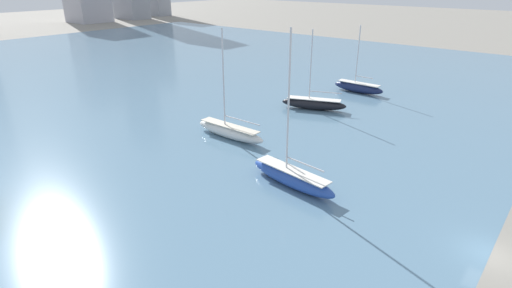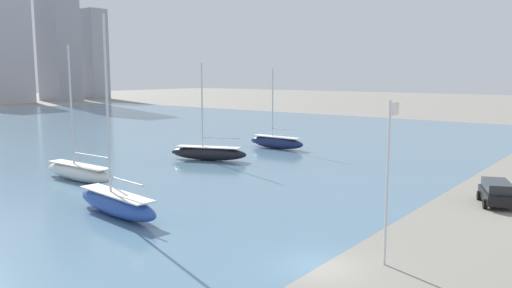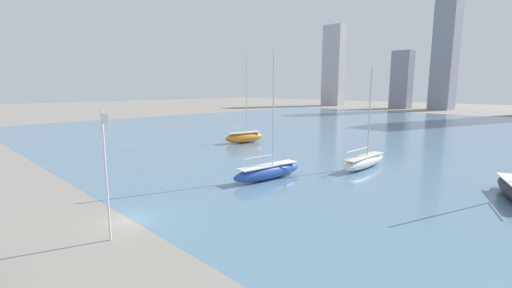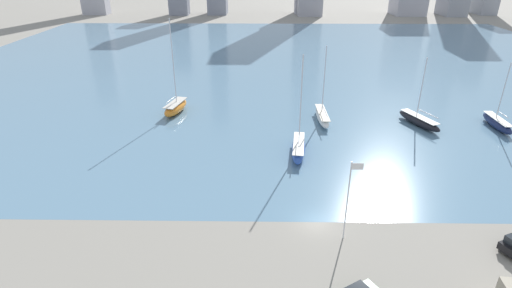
{
  "view_description": "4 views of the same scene",
  "coord_description": "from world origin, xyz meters",
  "px_view_note": "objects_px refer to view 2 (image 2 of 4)",
  "views": [
    {
      "loc": [
        -28.62,
        -1.84,
        18.45
      ],
      "look_at": [
        -2.96,
        19.36,
        4.42
      ],
      "focal_mm": 28.0,
      "sensor_mm": 36.0,
      "label": 1
    },
    {
      "loc": [
        -22.5,
        -13.16,
        10.35
      ],
      "look_at": [
        5.99,
        8.99,
        5.28
      ],
      "focal_mm": 35.0,
      "sensor_mm": 36.0,
      "label": 2
    },
    {
      "loc": [
        25.43,
        -11.48,
        10.47
      ],
      "look_at": [
        -2.79,
        17.01,
        3.88
      ],
      "focal_mm": 24.0,
      "sensor_mm": 36.0,
      "label": 3
    },
    {
      "loc": [
        -6.14,
        -36.16,
        26.75
      ],
      "look_at": [
        -6.88,
        13.23,
        3.23
      ],
      "focal_mm": 28.0,
      "sensor_mm": 36.0,
      "label": 4
    }
  ],
  "objects_px": {
    "sailboat_navy": "(276,142)",
    "sailboat_black": "(208,153)",
    "parked_suv_black": "(497,192)",
    "flag_pole": "(388,175)",
    "sailboat_blue": "(116,203)",
    "sailboat_white": "(79,172)"
  },
  "relations": [
    {
      "from": "sailboat_navy",
      "to": "sailboat_black",
      "type": "bearing_deg",
      "value": 176.72
    },
    {
      "from": "sailboat_navy",
      "to": "parked_suv_black",
      "type": "height_order",
      "value": "sailboat_navy"
    },
    {
      "from": "flag_pole",
      "to": "sailboat_blue",
      "type": "relative_size",
      "value": 0.62
    },
    {
      "from": "flag_pole",
      "to": "parked_suv_black",
      "type": "bearing_deg",
      "value": -6.17
    },
    {
      "from": "flag_pole",
      "to": "sailboat_black",
      "type": "xyz_separation_m",
      "value": [
        18.45,
        30.62,
        -4.04
      ]
    },
    {
      "from": "flag_pole",
      "to": "sailboat_blue",
      "type": "distance_m",
      "value": 20.19
    },
    {
      "from": "flag_pole",
      "to": "sailboat_white",
      "type": "bearing_deg",
      "value": 86.33
    },
    {
      "from": "parked_suv_black",
      "to": "flag_pole",
      "type": "bearing_deg",
      "value": -118.82
    },
    {
      "from": "sailboat_blue",
      "to": "sailboat_white",
      "type": "bearing_deg",
      "value": 74.18
    },
    {
      "from": "sailboat_blue",
      "to": "sailboat_white",
      "type": "xyz_separation_m",
      "value": [
        5.24,
        12.94,
        -0.05
      ]
    },
    {
      "from": "sailboat_white",
      "to": "sailboat_black",
      "type": "bearing_deg",
      "value": -7.09
    },
    {
      "from": "sailboat_navy",
      "to": "parked_suv_black",
      "type": "bearing_deg",
      "value": -113.44
    },
    {
      "from": "flag_pole",
      "to": "sailboat_black",
      "type": "distance_m",
      "value": 35.97
    },
    {
      "from": "sailboat_white",
      "to": "parked_suv_black",
      "type": "relative_size",
      "value": 2.61
    },
    {
      "from": "sailboat_black",
      "to": "parked_suv_black",
      "type": "xyz_separation_m",
      "value": [
        -1.18,
        -32.48,
        0.12
      ]
    },
    {
      "from": "flag_pole",
      "to": "sailboat_blue",
      "type": "height_order",
      "value": "sailboat_blue"
    },
    {
      "from": "sailboat_navy",
      "to": "sailboat_white",
      "type": "xyz_separation_m",
      "value": [
        -29.27,
        2.72,
        -0.02
      ]
    },
    {
      "from": "flag_pole",
      "to": "sailboat_navy",
      "type": "xyz_separation_m",
      "value": [
        31.35,
        29.75,
        -4.03
      ]
    },
    {
      "from": "sailboat_navy",
      "to": "sailboat_white",
      "type": "height_order",
      "value": "sailboat_white"
    },
    {
      "from": "sailboat_blue",
      "to": "sailboat_navy",
      "type": "relative_size",
      "value": 1.31
    },
    {
      "from": "sailboat_white",
      "to": "parked_suv_black",
      "type": "xyz_separation_m",
      "value": [
        15.19,
        -34.33,
        0.13
      ]
    },
    {
      "from": "parked_suv_black",
      "to": "sailboat_blue",
      "type": "bearing_deg",
      "value": -158.97
    }
  ]
}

